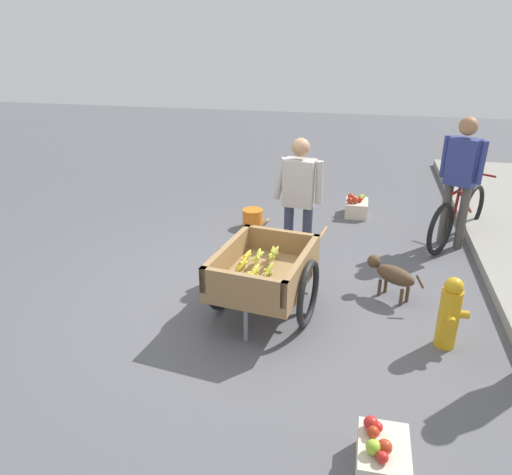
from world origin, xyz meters
TOP-DOWN VIEW (x-y plane):
  - ground_plane at (0.00, 0.00)m, footprint 24.00×24.00m
  - fruit_cart at (0.23, 0.17)m, footprint 1.74×1.03m
  - vendor_person at (-0.90, 0.35)m, footprint 0.25×0.56m
  - bicycle at (-2.02, 2.26)m, footprint 1.45×0.91m
  - cyclist_person at (-1.89, 2.19)m, footprint 0.35×0.46m
  - dog at (-0.37, 1.39)m, footprint 0.44×0.56m
  - fire_hydrant at (0.40, 1.84)m, footprint 0.25×0.25m
  - plastic_bucket at (-1.99, -0.42)m, footprint 0.28×0.28m
  - apple_crate at (1.91, 1.27)m, footprint 0.44×0.32m
  - mixed_fruit_crate at (-2.76, 0.98)m, footprint 0.44×0.32m

SIDE VIEW (x-z plane):
  - ground_plane at x=0.00m, z-range 0.00..0.00m
  - plastic_bucket at x=-1.99m, z-range 0.00..0.25m
  - apple_crate at x=1.91m, z-range -0.03..0.29m
  - mixed_fruit_crate at x=-2.76m, z-range -0.03..0.29m
  - dog at x=-0.37m, z-range 0.07..0.47m
  - fire_hydrant at x=0.40m, z-range 0.00..0.67m
  - bicycle at x=-2.02m, z-range -0.07..0.78m
  - fruit_cart at x=0.23m, z-range 0.07..0.80m
  - vendor_person at x=-0.90m, z-range 0.14..1.65m
  - cyclist_person at x=-1.89m, z-range 0.16..1.80m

